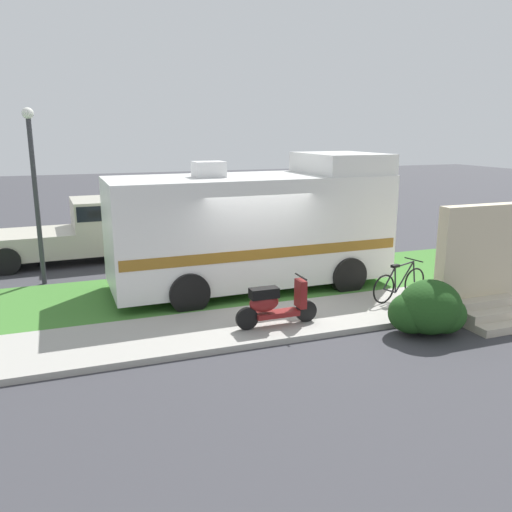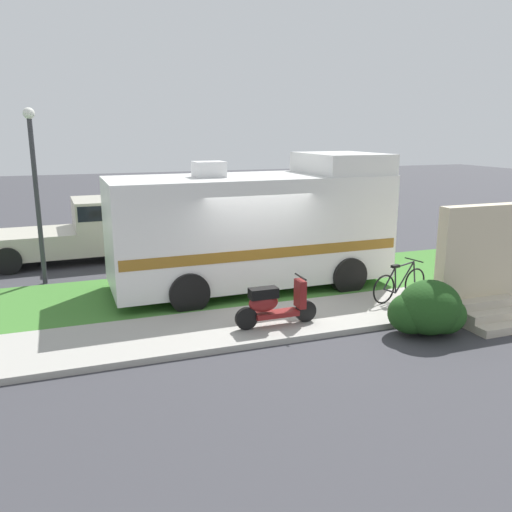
# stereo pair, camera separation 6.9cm
# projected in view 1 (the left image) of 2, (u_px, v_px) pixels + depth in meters

# --- Properties ---
(ground_plane) EXTENTS (80.00, 80.00, 0.00)m
(ground_plane) POSITION_uv_depth(u_px,v_px,m) (262.00, 306.00, 11.83)
(ground_plane) COLOR #38383D
(sidewalk) EXTENTS (24.00, 2.00, 0.12)m
(sidewalk) POSITION_uv_depth(u_px,v_px,m) (282.00, 321.00, 10.72)
(sidewalk) COLOR #9E9B93
(sidewalk) RESTS_ON ground
(grass_strip) EXTENTS (24.00, 3.40, 0.08)m
(grass_strip) POSITION_uv_depth(u_px,v_px,m) (241.00, 286.00, 13.19)
(grass_strip) COLOR #3D752D
(grass_strip) RESTS_ON ground
(motorhome_rv) EXTENTS (6.82, 2.76, 3.32)m
(motorhome_rv) POSITION_uv_depth(u_px,v_px,m) (254.00, 226.00, 12.81)
(motorhome_rv) COLOR silver
(motorhome_rv) RESTS_ON ground
(scooter) EXTENTS (1.70, 0.50, 0.97)m
(scooter) POSITION_uv_depth(u_px,v_px,m) (274.00, 304.00, 10.20)
(scooter) COLOR black
(scooter) RESTS_ON ground
(bicycle) EXTENTS (1.64, 0.57, 0.89)m
(bicycle) POSITION_uv_depth(u_px,v_px,m) (400.00, 284.00, 11.82)
(bicycle) COLOR black
(bicycle) RESTS_ON ground
(pickup_truck_near) EXTENTS (5.55, 2.37, 1.85)m
(pickup_truck_near) POSITION_uv_depth(u_px,v_px,m) (87.00, 228.00, 15.89)
(pickup_truck_near) COLOR #B7B29E
(pickup_truck_near) RESTS_ON ground
(porch_steps) EXTENTS (2.00, 1.26, 2.40)m
(porch_steps) POSITION_uv_depth(u_px,v_px,m) (482.00, 274.00, 10.87)
(porch_steps) COLOR #BCB29E
(porch_steps) RESTS_ON ground
(bush_by_porch) EXTENTS (1.50, 1.12, 1.06)m
(bush_by_porch) POSITION_uv_depth(u_px,v_px,m) (428.00, 310.00, 10.07)
(bush_by_porch) COLOR #1E4719
(bush_by_porch) RESTS_ON ground
(bottle_green) EXTENTS (0.06, 0.06, 0.27)m
(bottle_green) POSITION_uv_depth(u_px,v_px,m) (412.00, 300.00, 11.49)
(bottle_green) COLOR navy
(bottle_green) RESTS_ON ground
(street_lamp_post) EXTENTS (0.28, 0.28, 4.42)m
(street_lamp_post) POSITION_uv_depth(u_px,v_px,m) (34.00, 180.00, 12.92)
(street_lamp_post) COLOR #333338
(street_lamp_post) RESTS_ON ground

